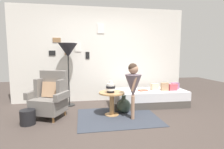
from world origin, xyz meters
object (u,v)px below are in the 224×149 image
daybed (148,98)px  magazine_basket (28,117)px  armchair (50,96)px  person_child (133,84)px  demijohn_near (124,106)px  side_table (112,99)px  vase_striped (111,88)px  book_on_daybed (143,90)px  floor_lamp (68,52)px

daybed → magazine_basket: bearing=-163.2°
armchair → person_child: 1.75m
daybed → demijohn_near: demijohn_near is taller
daybed → demijohn_near: bearing=-149.1°
magazine_basket → daybed: bearing=16.8°
armchair → person_child: bearing=-13.7°
side_table → vase_striped: (-0.03, -0.04, 0.25)m
vase_striped → book_on_daybed: 1.09m
person_child → demijohn_near: person_child is taller
daybed → side_table: (-1.06, -0.58, 0.17)m
side_table → floor_lamp: bearing=136.0°
side_table → book_on_daybed: side_table is taller
demijohn_near → magazine_basket: (-1.94, -0.36, -0.02)m
vase_striped → magazine_basket: 1.70m
floor_lamp → person_child: bearing=-41.8°
vase_striped → armchair: bearing=172.3°
side_table → floor_lamp: 1.67m
floor_lamp → armchair: bearing=-113.0°
magazine_basket → demijohn_near: bearing=10.5°
side_table → book_on_daybed: (0.88, 0.52, 0.05)m
person_child → daybed: bearing=52.2°
book_on_daybed → demijohn_near: 0.75m
armchair → side_table: (1.29, -0.13, -0.07)m
side_table → floor_lamp: floor_lamp is taller
vase_striped → person_child: bearing=-29.5°
floor_lamp → magazine_basket: size_ratio=5.68×
vase_striped → book_on_daybed: vase_striped is taller
floor_lamp → person_child: floor_lamp is taller
book_on_daybed → magazine_basket: bearing=-163.4°
side_table → armchair: bearing=174.2°
side_table → vase_striped: size_ratio=2.22×
vase_striped → side_table: bearing=50.3°
daybed → magazine_basket: 2.83m
armchair → floor_lamp: 1.27m
floor_lamp → demijohn_near: (1.25, -0.80, -1.22)m
floor_lamp → book_on_daybed: bearing=-12.4°
armchair → demijohn_near: size_ratio=2.41×
armchair → magazine_basket: armchair is taller
vase_striped → magazine_basket: vase_striped is taller
side_table → demijohn_near: 0.38m
vase_striped → book_on_daybed: bearing=31.5°
floor_lamp → demijohn_near: floor_lamp is taller
vase_striped → book_on_daybed: (0.91, 0.56, -0.20)m
side_table → book_on_daybed: 1.02m
armchair → floor_lamp: bearing=67.0°
daybed → person_child: size_ratio=1.68×
daybed → side_table: size_ratio=3.44×
side_table → person_child: 0.60m
person_child → book_on_daybed: person_child is taller
person_child → side_table: bearing=144.4°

